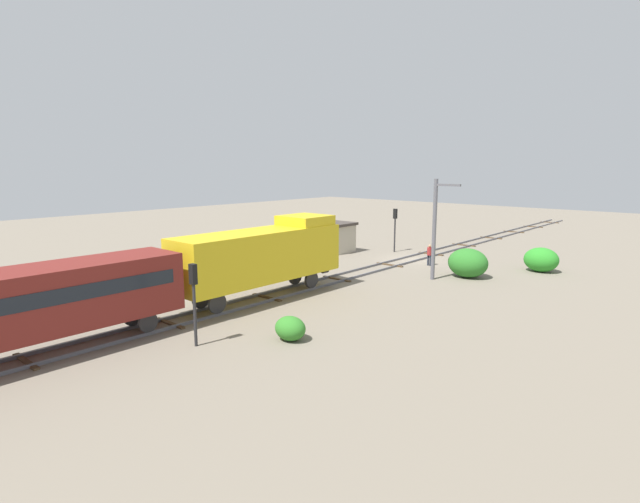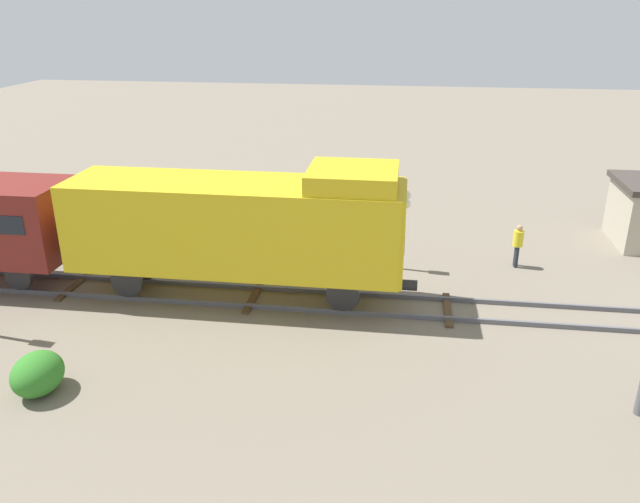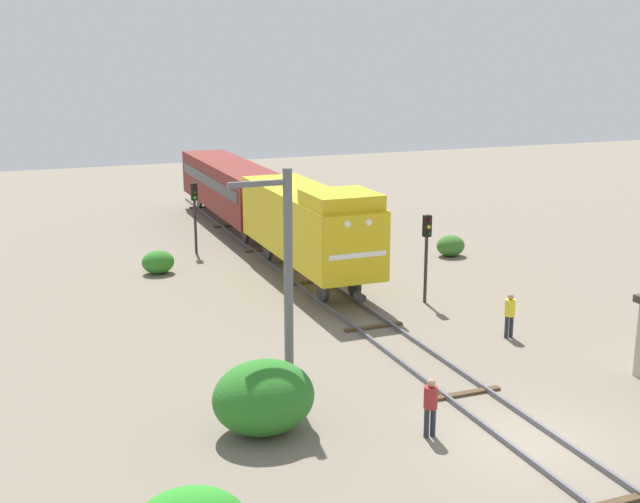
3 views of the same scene
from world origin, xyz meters
TOP-DOWN VIEW (x-y plane):
  - ground_plane at (0.00, 0.00)m, footprint 119.40×119.40m
  - railway_track at (0.00, -0.00)m, footprint 2.40×79.60m
  - locomotive at (0.00, 16.87)m, footprint 2.90×11.60m
  - passenger_car_leading at (0.00, 30.20)m, footprint 2.84×14.00m
  - traffic_signal_mid at (3.40, 12.08)m, footprint 0.32×0.34m
  - traffic_signal_far at (-3.60, 24.13)m, footprint 0.32×0.34m
  - worker_near_track at (-2.40, 1.30)m, footprint 0.38×0.38m
  - worker_by_signal at (4.20, 7.16)m, footprint 0.38×0.38m
  - catenary_mast at (-5.07, 5.48)m, footprint 1.94×0.28m
  - bush_near at (-6.54, 3.22)m, footprint 2.87×2.34m
  - bush_mid at (8.50, 18.62)m, footprint 1.51×1.23m
  - bush_back at (-6.21, 20.83)m, footprint 1.54×1.26m

SIDE VIEW (x-z plane):
  - ground_plane at x=0.00m, z-range 0.00..0.00m
  - railway_track at x=0.00m, z-range -0.01..0.15m
  - bush_mid at x=8.50m, z-range 0.00..1.10m
  - bush_back at x=-6.21m, z-range 0.00..1.12m
  - worker_near_track at x=-2.40m, z-range 0.15..1.85m
  - worker_by_signal at x=4.20m, z-range 0.15..1.85m
  - bush_near at x=-6.54m, z-range 0.00..2.08m
  - passenger_car_leading at x=0.00m, z-range 0.69..4.35m
  - traffic_signal_far at x=-3.60m, z-range 0.74..4.46m
  - traffic_signal_mid at x=3.40m, z-range 0.75..4.51m
  - locomotive at x=0.00m, z-range 0.47..5.07m
  - catenary_mast at x=-5.07m, z-range 0.24..7.25m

